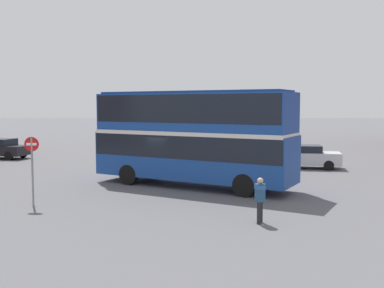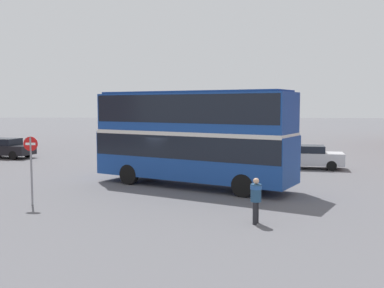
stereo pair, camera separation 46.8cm
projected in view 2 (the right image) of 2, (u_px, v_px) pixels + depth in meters
ground_plane at (173, 185)px, 23.06m from camera, size 240.00×240.00×0.00m
double_decker_bus at (192, 132)px, 22.41m from camera, size 10.32×7.08×4.78m
pedestrian_foreground at (256, 196)px, 15.45m from camera, size 0.51×0.51×1.60m
parked_car_kerb_near at (6, 148)px, 34.75m from camera, size 4.51×2.80×1.52m
parked_car_kerb_far at (309, 157)px, 28.99m from camera, size 4.50×2.48×1.50m
no_entry_sign at (31, 160)px, 18.27m from camera, size 0.59×0.08×2.82m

